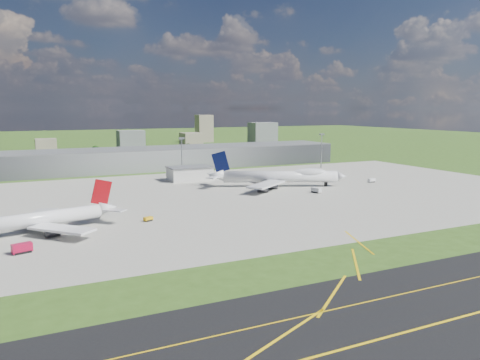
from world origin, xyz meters
name	(u,v)px	position (x,y,z in m)	size (l,w,h in m)	color
ground	(153,171)	(0.00, 150.00, 0.00)	(1400.00, 1400.00, 0.00)	#34531A
taxiway	(470,315)	(0.00, -110.00, 0.03)	(1400.00, 60.00, 0.06)	black
apron	(229,196)	(10.00, 40.00, 0.04)	(360.00, 190.00, 0.08)	gray
terminal	(147,159)	(0.00, 165.00, 7.50)	(300.00, 42.00, 15.00)	gray
ops_building	(190,174)	(10.00, 100.00, 4.00)	(26.00, 16.00, 8.00)	silver
mast_center	(182,150)	(10.00, 115.00, 17.71)	(3.50, 2.00, 25.90)	gray
mast_east	(322,144)	(120.00, 115.00, 17.71)	(3.50, 2.00, 25.90)	gray
airliner_red_twin	(35,220)	(-82.32, 4.44, 4.68)	(63.39, 48.64, 17.56)	white
airliner_blue_quad	(280,177)	(48.72, 54.18, 5.75)	(74.76, 56.74, 20.68)	white
crash_tender	(22,249)	(-87.21, -19.87, 1.55)	(6.35, 4.00, 3.10)	#AA0C31
tug_yellow	(148,219)	(-41.29, 4.33, 0.90)	(3.90, 3.08, 1.72)	#F5B30E
van_white_near	(316,190)	(55.59, 28.22, 1.41)	(3.78, 6.03, 2.81)	silver
van_white_far	(372,180)	(106.36, 43.23, 1.22)	(4.83, 2.64, 2.42)	white
bldg_cw	(46,146)	(-60.00, 340.00, 7.00)	(20.00, 18.00, 14.00)	gray
bldg_c	(131,141)	(20.00, 310.00, 11.00)	(26.00, 20.00, 22.00)	slate
bldg_ce	(191,140)	(100.00, 350.00, 8.00)	(22.00, 24.00, 16.00)	gray
bldg_e	(263,134)	(180.00, 320.00, 14.00)	(30.00, 22.00, 28.00)	slate
bldg_tall_e	(204,128)	(140.00, 410.00, 18.00)	(20.00, 18.00, 36.00)	gray
tree_c	(96,150)	(-20.00, 280.00, 5.84)	(8.10, 8.10, 9.90)	#382314
tree_e	(188,147)	(70.00, 275.00, 5.51)	(7.65, 7.65, 9.35)	#382314
tree_far_e	(262,145)	(160.00, 285.00, 4.53)	(6.30, 6.30, 7.70)	#382314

